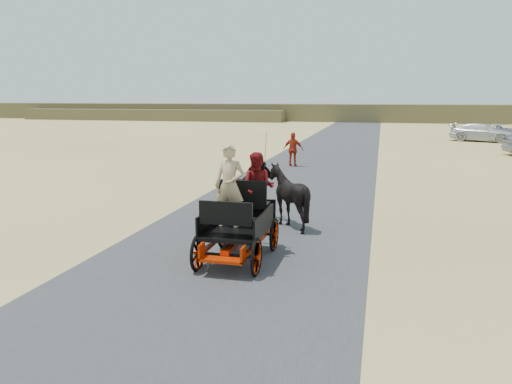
% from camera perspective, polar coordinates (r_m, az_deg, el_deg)
% --- Properties ---
extents(ground, '(140.00, 140.00, 0.00)m').
position_cam_1_polar(ground, '(11.20, -2.86, -7.42)').
color(ground, tan).
extents(road, '(6.00, 140.00, 0.01)m').
position_cam_1_polar(road, '(11.20, -2.86, -7.39)').
color(road, '#38383A').
rests_on(road, ground).
extents(ridge_far, '(140.00, 6.00, 2.40)m').
position_cam_1_polar(ridge_far, '(72.27, 11.72, 8.84)').
color(ridge_far, brown).
rests_on(ridge_far, ground).
extents(ridge_near, '(40.00, 4.00, 1.60)m').
position_cam_1_polar(ridge_near, '(75.83, -11.98, 8.62)').
color(ridge_near, brown).
rests_on(ridge_near, ground).
extents(carriage, '(1.30, 2.40, 0.72)m').
position_cam_1_polar(carriage, '(10.95, -2.05, -5.86)').
color(carriage, black).
rests_on(carriage, ground).
extents(horse_left, '(0.91, 2.01, 1.70)m').
position_cam_1_polar(horse_left, '(13.78, -0.80, -0.26)').
color(horse_left, black).
rests_on(horse_left, ground).
extents(horse_right, '(1.37, 1.54, 1.70)m').
position_cam_1_polar(horse_right, '(13.55, 3.70, -0.48)').
color(horse_right, black).
rests_on(horse_right, ground).
extents(driver_man, '(0.66, 0.43, 1.80)m').
position_cam_1_polar(driver_man, '(10.76, -3.04, 0.73)').
color(driver_man, tan).
rests_on(driver_man, carriage).
extents(passenger_woman, '(0.77, 0.60, 1.58)m').
position_cam_1_polar(passenger_woman, '(11.17, 0.25, 0.54)').
color(passenger_woman, '#660C0F').
rests_on(passenger_woman, carriage).
extents(pedestrian, '(1.01, 0.43, 1.73)m').
position_cam_1_polar(pedestrian, '(25.39, 4.28, 4.87)').
color(pedestrian, '#A42512').
rests_on(pedestrian, ground).
extents(car_c, '(5.21, 3.59, 1.40)m').
position_cam_1_polar(car_c, '(43.18, 24.46, 6.20)').
color(car_c, silver).
rests_on(car_c, ground).
extents(car_d, '(4.88, 3.89, 1.23)m').
position_cam_1_polar(car_d, '(46.98, 26.24, 6.25)').
color(car_d, '#B2B2B7').
rests_on(car_d, ground).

